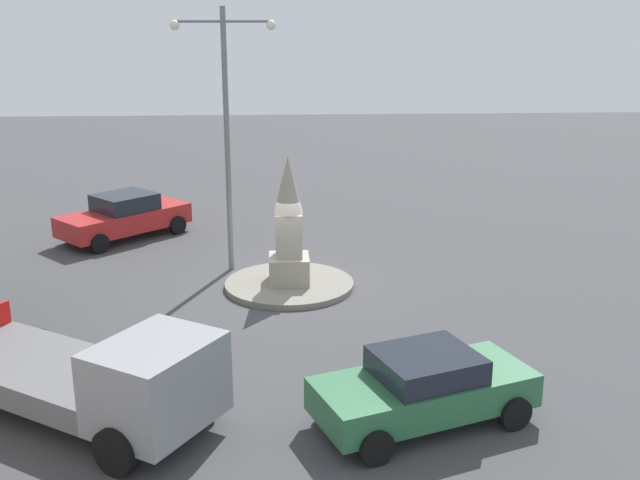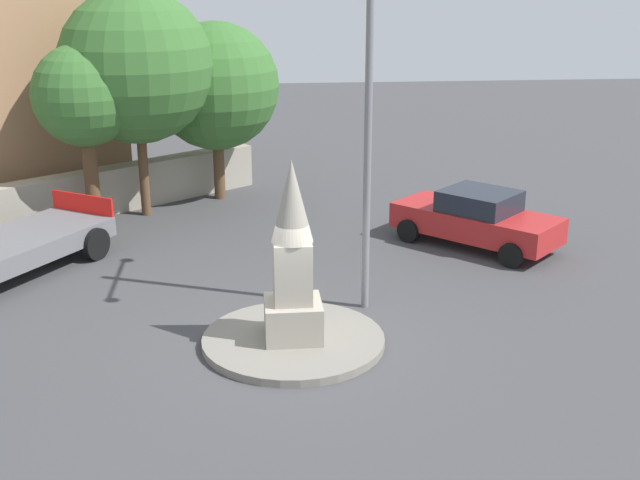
% 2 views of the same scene
% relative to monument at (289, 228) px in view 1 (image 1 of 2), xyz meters
% --- Properties ---
extents(ground_plane, '(80.00, 80.00, 0.00)m').
position_rel_monument_xyz_m(ground_plane, '(0.00, 0.00, -1.74)').
color(ground_plane, '#424244').
extents(traffic_island, '(3.64, 3.64, 0.16)m').
position_rel_monument_xyz_m(traffic_island, '(0.00, 0.00, -1.66)').
color(traffic_island, gray).
rests_on(traffic_island, ground).
extents(monument, '(1.12, 1.12, 3.59)m').
position_rel_monument_xyz_m(monument, '(0.00, 0.00, 0.00)').
color(monument, '#9E9687').
rests_on(monument, traffic_island).
extents(streetlamp, '(2.94, 0.28, 7.63)m').
position_rel_monument_xyz_m(streetlamp, '(1.72, -1.70, 2.87)').
color(streetlamp, slate).
rests_on(streetlamp, ground).
extents(car_green_far_side, '(4.44, 3.02, 1.42)m').
position_rel_monument_xyz_m(car_green_far_side, '(-2.36, 7.55, -1.00)').
color(car_green_far_side, '#2D6B42').
rests_on(car_green_far_side, ground).
extents(car_red_near_island, '(4.43, 4.36, 1.55)m').
position_rel_monument_xyz_m(car_red_near_island, '(5.56, -5.31, -0.96)').
color(car_red_near_island, '#B22323').
rests_on(car_red_near_island, ground).
extents(truck_grey_passing, '(6.18, 5.03, 1.93)m').
position_rel_monument_xyz_m(truck_grey_passing, '(3.65, 7.19, -0.83)').
color(truck_grey_passing, gray).
rests_on(truck_grey_passing, ground).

